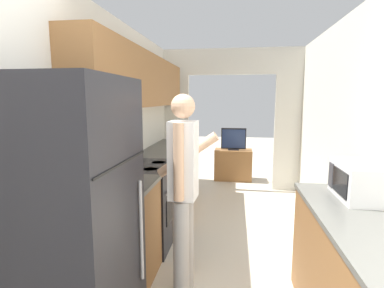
% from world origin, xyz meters
% --- Properties ---
extents(wall_left, '(0.38, 6.90, 2.50)m').
position_xyz_m(wall_left, '(-1.17, 2.07, 1.48)').
color(wall_left, silver).
rests_on(wall_left, ground_plane).
extents(wall_right, '(0.06, 6.90, 2.50)m').
position_xyz_m(wall_right, '(1.25, 1.65, 1.25)').
color(wall_right, silver).
rests_on(wall_right, ground_plane).
extents(wall_far_with_doorway, '(2.83, 0.06, 2.50)m').
position_xyz_m(wall_far_with_doorway, '(0.00, 4.53, 1.43)').
color(wall_far_with_doorway, silver).
rests_on(wall_far_with_doorway, ground_plane).
extents(counter_left, '(0.62, 3.27, 0.91)m').
position_xyz_m(counter_left, '(-0.92, 2.90, 0.45)').
color(counter_left, brown).
rests_on(counter_left, ground_plane).
extents(counter_right, '(0.62, 1.51, 0.91)m').
position_xyz_m(counter_right, '(0.92, 0.97, 0.45)').
color(counter_right, brown).
rests_on(counter_right, ground_plane).
extents(refrigerator, '(0.69, 0.78, 1.76)m').
position_xyz_m(refrigerator, '(-0.88, 0.70, 0.88)').
color(refrigerator, black).
rests_on(refrigerator, ground_plane).
extents(range_oven, '(0.66, 0.77, 1.05)m').
position_xyz_m(range_oven, '(-0.91, 2.21, 0.46)').
color(range_oven, black).
rests_on(range_oven, ground_plane).
extents(person, '(0.54, 0.39, 1.67)m').
position_xyz_m(person, '(-0.32, 1.39, 0.90)').
color(person, '#9E9E9E').
rests_on(person, ground_plane).
extents(microwave, '(0.36, 0.48, 0.26)m').
position_xyz_m(microwave, '(1.02, 1.36, 1.04)').
color(microwave, white).
rests_on(microwave, counter_right).
extents(tv_cabinet, '(0.74, 0.42, 0.62)m').
position_xyz_m(tv_cabinet, '(0.05, 5.10, 0.31)').
color(tv_cabinet, brown).
rests_on(tv_cabinet, ground_plane).
extents(television, '(0.49, 0.16, 0.44)m').
position_xyz_m(television, '(0.05, 5.06, 0.83)').
color(television, black).
rests_on(television, tv_cabinet).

